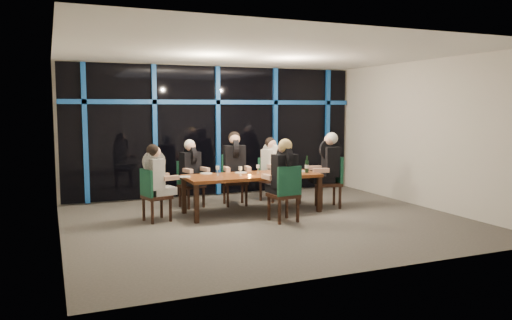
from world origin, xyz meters
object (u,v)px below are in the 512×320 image
Objects in this scene: diner_far_right at (272,160)px; chair_far_left at (189,181)px; chair_end_right at (332,179)px; chair_near_mid at (286,191)px; chair_far_right at (269,176)px; water_pitcher at (288,169)px; diner_end_left at (156,171)px; diner_near_mid at (284,168)px; wine_bottle at (307,166)px; chair_end_left at (152,192)px; diner_end_right at (329,159)px; dining_table at (252,178)px; diner_far_left at (191,163)px; chair_far_mid at (234,177)px; diner_far_mid at (235,158)px.

chair_far_left is at bearing 153.66° from diner_far_right.
diner_far_right reaches higher than chair_end_right.
chair_far_left is at bearing -64.51° from chair_near_mid.
chair_far_right is 1.31m from water_pitcher.
chair_end_right is at bearing -106.60° from diner_end_left.
chair_far_right is 0.91× the size of chair_end_right.
diner_near_mid is 2.89× the size of wine_bottle.
diner_end_right reaches higher than chair_end_left.
chair_near_mid is at bearing -129.69° from diner_end_left.
dining_table is 1.03m from chair_near_mid.
chair_far_right is (0.84, 1.06, -0.15)m from dining_table.
diner_far_left is (0.99, 1.02, 0.37)m from chair_end_left.
dining_table is 1.44m from chair_far_left.
chair_far_mid reaches higher than water_pitcher.
diner_far_right is at bearing -84.65° from chair_end_left.
chair_far_left reaches higher than dining_table.
diner_end_left is 0.91× the size of diner_end_right.
chair_far_right is at bearing 22.22° from diner_far_mid.
diner_end_left is (-2.70, -1.08, 0.38)m from chair_far_right.
diner_far_left is (0.02, -0.08, 0.38)m from chair_far_left.
dining_table is 1.94m from chair_end_left.
chair_end_left is 2.77× the size of wine_bottle.
diner_end_right reaches higher than chair_end_right.
chair_far_mid is 1.03× the size of diner_end_right.
diner_end_left is (-2.10, 0.98, 0.34)m from chair_near_mid.
chair_end_left is at bearing -28.67° from chair_near_mid.
chair_far_mid is 1.13× the size of diner_far_right.
chair_end_right is at bearing -23.02° from chair_far_mid.
diner_end_right is (1.68, -0.96, -0.00)m from diner_far_mid.
diner_far_mid is (0.90, -0.14, 0.09)m from diner_far_left.
diner_far_left is at bearing 179.77° from diner_far_mid.
diner_far_right is 2.00m from diner_near_mid.
diner_end_left is 2.28m from diner_near_mid.
chair_end_left is 1.47m from diner_far_left.
diner_far_right is (2.81, 1.03, 0.38)m from chair_end_left.
chair_far_left is 1.45m from diner_end_left.
chair_end_right reaches higher than chair_near_mid.
dining_table is 2.49× the size of chair_end_right.
diner_far_right reaches higher than chair_far_left.
chair_far_right is at bearing -82.92° from diner_end_left.
diner_end_right reaches higher than water_pitcher.
diner_far_left is 0.93× the size of diner_near_mid.
dining_table is at bearing -80.82° from chair_end_right.
diner_end_right is at bearing 8.44° from wine_bottle.
chair_far_mid is 1.14× the size of diner_far_left.
chair_far_right is at bearing -111.94° from diner_near_mid.
chair_end_left is at bearing 90.00° from diner_end_left.
diner_near_mid is (-1.40, -0.80, -0.03)m from diner_end_right.
water_pitcher is at bearing -123.44° from diner_far_right.
diner_end_right is (-0.09, 0.02, 0.41)m from chair_end_right.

